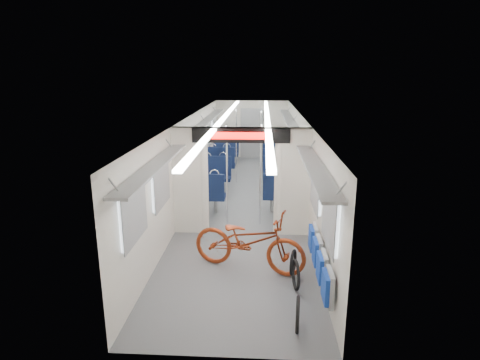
% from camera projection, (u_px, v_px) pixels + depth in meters
% --- Properties ---
extents(carriage, '(12.00, 12.02, 2.31)m').
position_uv_depth(carriage, '(245.00, 150.00, 10.07)').
color(carriage, '#515456').
rests_on(carriage, ground).
extents(bicycle, '(2.17, 1.29, 1.08)m').
position_uv_depth(bicycle, '(249.00, 241.00, 7.01)').
color(bicycle, maroon).
rests_on(bicycle, ground).
extents(flip_bench, '(0.12, 2.07, 0.47)m').
position_uv_depth(flip_bench, '(320.00, 260.00, 6.22)').
color(flip_bench, gray).
rests_on(flip_bench, carriage).
extents(bike_hoop_a, '(0.10, 0.51, 0.50)m').
position_uv_depth(bike_hoop_a, '(298.00, 316.00, 5.38)').
color(bike_hoop_a, black).
rests_on(bike_hoop_a, ground).
extents(bike_hoop_b, '(0.11, 0.51, 0.51)m').
position_uv_depth(bike_hoop_b, '(296.00, 276.00, 6.43)').
color(bike_hoop_b, black).
rests_on(bike_hoop_b, ground).
extents(bike_hoop_c, '(0.17, 0.46, 0.46)m').
position_uv_depth(bike_hoop_c, '(293.00, 264.00, 6.90)').
color(bike_hoop_c, black).
rests_on(bike_hoop_c, ground).
extents(seat_bay_near_left, '(0.94, 2.22, 1.14)m').
position_uv_depth(seat_bay_near_left, '(211.00, 181.00, 10.77)').
color(seat_bay_near_left, '#0B1532').
rests_on(seat_bay_near_left, ground).
extents(seat_bay_near_right, '(0.94, 2.19, 1.14)m').
position_uv_depth(seat_bay_near_right, '(280.00, 181.00, 10.80)').
color(seat_bay_near_right, '#0B1532').
rests_on(seat_bay_near_right, ground).
extents(seat_bay_far_left, '(0.96, 2.32, 1.18)m').
position_uv_depth(seat_bay_far_left, '(223.00, 155.00, 14.12)').
color(seat_bay_far_left, '#0B1532').
rests_on(seat_bay_far_left, ground).
extents(seat_bay_far_right, '(0.96, 2.33, 1.18)m').
position_uv_depth(seat_bay_far_right, '(277.00, 156.00, 13.84)').
color(seat_bay_far_right, '#0B1532').
rests_on(seat_bay_far_right, ground).
extents(stanchion_near_left, '(0.04, 0.04, 2.30)m').
position_uv_depth(stanchion_near_left, '(227.00, 177.00, 8.85)').
color(stanchion_near_left, silver).
rests_on(stanchion_near_left, ground).
extents(stanchion_near_right, '(0.04, 0.04, 2.30)m').
position_uv_depth(stanchion_near_right, '(260.00, 176.00, 8.97)').
color(stanchion_near_right, silver).
rests_on(stanchion_near_right, ground).
extents(stanchion_far_left, '(0.04, 0.04, 2.30)m').
position_uv_depth(stanchion_far_left, '(236.00, 147.00, 12.44)').
color(stanchion_far_left, silver).
rests_on(stanchion_far_left, ground).
extents(stanchion_far_right, '(0.05, 0.05, 2.30)m').
position_uv_depth(stanchion_far_right, '(260.00, 150.00, 11.90)').
color(stanchion_far_right, silver).
rests_on(stanchion_far_right, ground).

